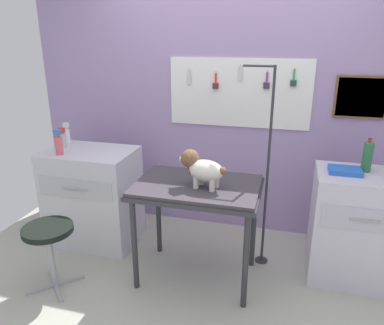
% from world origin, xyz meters
% --- Properties ---
extents(ground, '(4.40, 4.00, 0.04)m').
position_xyz_m(ground, '(0.00, 0.00, -0.02)').
color(ground, '#ADAE9E').
extents(rear_wall_panel, '(4.00, 0.11, 2.30)m').
position_xyz_m(rear_wall_panel, '(0.01, 1.28, 1.16)').
color(rear_wall_panel, '#9D84B6').
rests_on(rear_wall_panel, ground).
extents(grooming_table, '(0.97, 0.66, 0.83)m').
position_xyz_m(grooming_table, '(-0.09, 0.31, 0.74)').
color(grooming_table, '#2D2D33').
rests_on(grooming_table, ground).
extents(grooming_arm, '(0.29, 0.11, 1.70)m').
position_xyz_m(grooming_arm, '(0.41, 0.66, 0.79)').
color(grooming_arm, '#2D2D33').
rests_on(grooming_arm, ground).
extents(dog, '(0.38, 0.23, 0.28)m').
position_xyz_m(dog, '(-0.05, 0.26, 0.98)').
color(dog, silver).
rests_on(dog, grooming_table).
extents(counter_left, '(0.80, 0.58, 0.91)m').
position_xyz_m(counter_left, '(-1.18, 0.62, 0.46)').
color(counter_left, silver).
rests_on(counter_left, ground).
extents(cabinet_right, '(0.68, 0.54, 0.91)m').
position_xyz_m(cabinet_right, '(1.13, 0.64, 0.45)').
color(cabinet_right, silver).
rests_on(cabinet_right, ground).
extents(stool, '(0.38, 0.38, 0.54)m').
position_xyz_m(stool, '(-1.15, -0.12, 0.45)').
color(stool, '#9E9EA3').
rests_on(stool, ground).
extents(pump_bottle_white, '(0.06, 0.06, 0.20)m').
position_xyz_m(pump_bottle_white, '(-1.52, 0.81, 0.99)').
color(pump_bottle_white, white).
rests_on(pump_bottle_white, counter_left).
extents(spray_bottle_short, '(0.06, 0.06, 0.19)m').
position_xyz_m(spray_bottle_short, '(-1.47, 0.66, 0.99)').
color(spray_bottle_short, '#B5B7B8').
rests_on(spray_bottle_short, counter_left).
extents(conditioner_bottle, '(0.07, 0.07, 0.22)m').
position_xyz_m(conditioner_bottle, '(-1.37, 0.46, 1.01)').
color(conditioner_bottle, '#DA5966').
rests_on(conditioner_bottle, counter_left).
extents(soda_bottle, '(0.08, 0.08, 0.26)m').
position_xyz_m(soda_bottle, '(1.15, 0.71, 1.03)').
color(soda_bottle, '#2B653C').
rests_on(soda_bottle, cabinet_right).
extents(supply_tray, '(0.24, 0.18, 0.04)m').
position_xyz_m(supply_tray, '(0.99, 0.63, 0.92)').
color(supply_tray, blue).
rests_on(supply_tray, cabinet_right).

